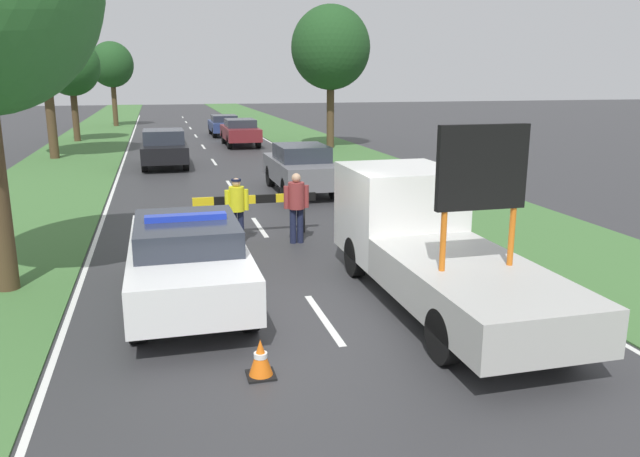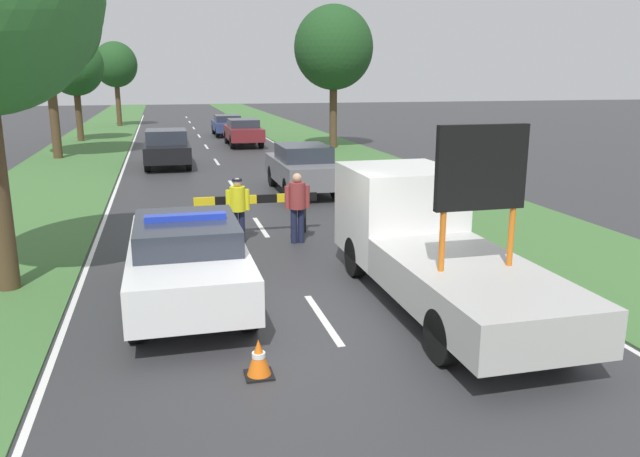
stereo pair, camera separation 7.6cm
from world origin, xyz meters
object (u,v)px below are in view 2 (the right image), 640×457
object	(u,v)px
pedestrian_civilian	(297,202)
traffic_cone_near_police	(259,358)
roadside_tree_near_left	(45,21)
police_officer	(238,205)
queued_car_suv_grey	(303,167)
queued_car_wagon_maroon	(243,131)
police_car	(187,257)
roadside_tree_near_right	(334,48)
roadside_tree_far_left	(115,65)
queued_car_hatch_blue	(227,125)
road_barrier	(257,202)
work_truck	(426,239)
queued_car_sedan_black	(167,148)
roadside_tree_mid_right	(74,66)
traffic_cone_centre_front	(401,228)

from	to	relation	value
pedestrian_civilian	traffic_cone_near_police	size ratio (longest dim) A/B	3.20
traffic_cone_near_police	roadside_tree_near_left	distance (m)	25.84
police_officer	queued_car_suv_grey	distance (m)	6.79
traffic_cone_near_police	queued_car_wagon_maroon	size ratio (longest dim) A/B	0.11
police_car	pedestrian_civilian	distance (m)	4.36
police_car	roadside_tree_near_right	world-z (taller)	roadside_tree_near_right
traffic_cone_near_police	pedestrian_civilian	bearing A→B (deg)	73.51
police_car	roadside_tree_far_left	size ratio (longest dim) A/B	0.77
queued_car_hatch_blue	roadside_tree_far_left	world-z (taller)	roadside_tree_far_left
police_car	queued_car_suv_grey	size ratio (longest dim) A/B	1.08
police_car	road_barrier	distance (m)	4.76
queued_car_wagon_maroon	roadside_tree_near_right	xyz separation A→B (m)	(4.61, -2.37, 4.47)
work_truck	roadside_tree_near_left	size ratio (longest dim) A/B	0.71
roadside_tree_far_left	queued_car_sedan_black	bearing A→B (deg)	-82.10
queued_car_sedan_black	roadside_tree_near_left	world-z (taller)	roadside_tree_near_left
work_truck	roadside_tree_mid_right	size ratio (longest dim) A/B	1.03
road_barrier	pedestrian_civilian	xyz separation A→B (m)	(0.82, -0.95, 0.13)
road_barrier	roadside_tree_far_left	bearing A→B (deg)	97.33
work_truck	police_car	bearing A→B (deg)	-12.14
police_officer	pedestrian_civilian	size ratio (longest dim) A/B	0.93
work_truck	roadside_tree_mid_right	bearing A→B (deg)	-76.30
police_car	road_barrier	xyz separation A→B (m)	(1.86, 4.38, 0.03)
pedestrian_civilian	roadside_tree_mid_right	world-z (taller)	roadside_tree_mid_right
queued_car_suv_grey	queued_car_sedan_black	distance (m)	8.62
traffic_cone_centre_front	police_car	bearing A→B (deg)	-150.19
police_officer	queued_car_hatch_blue	distance (m)	27.60
road_barrier	traffic_cone_centre_front	distance (m)	3.59
queued_car_suv_grey	queued_car_hatch_blue	xyz separation A→B (m)	(-0.33, 21.35, -0.12)
queued_car_sedan_black	roadside_tree_near_right	distance (m)	11.20
traffic_cone_centre_front	roadside_tree_near_left	size ratio (longest dim) A/B	0.08
road_barrier	traffic_cone_centre_front	xyz separation A→B (m)	(3.24, -1.46, -0.50)
roadside_tree_near_left	queued_car_hatch_blue	bearing A→B (deg)	47.39
queued_car_wagon_maroon	roadside_tree_mid_right	size ratio (longest dim) A/B	0.75
road_barrier	roadside_tree_near_left	distance (m)	19.15
work_truck	traffic_cone_near_police	bearing A→B (deg)	32.32
queued_car_sedan_black	roadside_tree_far_left	distance (m)	24.45
traffic_cone_near_police	traffic_cone_centre_front	distance (m)	7.40
roadside_tree_near_right	roadside_tree_mid_right	bearing A→B (deg)	152.50
pedestrian_civilian	queued_car_hatch_blue	world-z (taller)	pedestrian_civilian
pedestrian_civilian	roadside_tree_near_right	xyz separation A→B (m)	(6.09, 19.01, 4.30)
pedestrian_civilian	roadside_tree_near_left	xyz separation A→B (m)	(-7.86, 17.92, 5.31)
roadside_tree_near_right	police_officer	bearing A→B (deg)	-111.74
police_car	traffic_cone_near_police	size ratio (longest dim) A/B	9.44
pedestrian_civilian	roadside_tree_near_right	world-z (taller)	roadside_tree_near_right
traffic_cone_centre_front	roadside_tree_mid_right	size ratio (longest dim) A/B	0.11
police_car	roadside_tree_mid_right	xyz separation A→B (m)	(-5.05, 29.64, 3.58)
roadside_tree_mid_right	pedestrian_civilian	bearing A→B (deg)	-73.56
roadside_tree_mid_right	queued_car_sedan_black	bearing A→B (deg)	-68.23
queued_car_wagon_maroon	roadside_tree_mid_right	bearing A→B (deg)	-27.64
traffic_cone_centre_front	roadside_tree_near_right	world-z (taller)	roadside_tree_near_right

